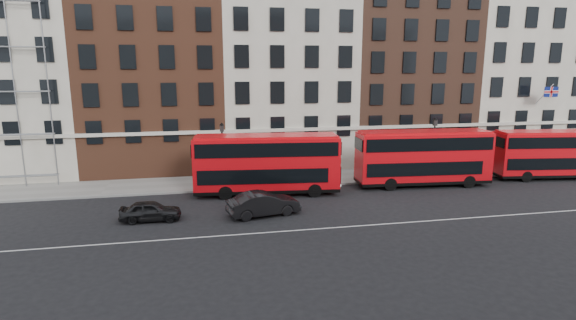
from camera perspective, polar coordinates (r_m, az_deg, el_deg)
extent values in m
plane|color=black|center=(30.75, 5.91, -7.20)|extent=(120.00, 120.00, 0.00)
cube|color=gray|center=(40.46, 1.54, -2.36)|extent=(80.00, 5.00, 0.15)
cube|color=gray|center=(38.11, 2.37, -3.26)|extent=(80.00, 0.30, 0.16)
cube|color=white|center=(28.96, 7.08, -8.44)|extent=(70.00, 0.12, 0.01)
cube|color=#B1AA99|center=(48.75, -32.08, 10.07)|extent=(12.80, 10.00, 20.00)
cube|color=brown|center=(45.93, -16.77, 12.60)|extent=(12.80, 10.00, 22.00)
cube|color=#ADA999|center=(46.57, -0.48, 11.22)|extent=(12.80, 10.00, 19.00)
cube|color=brown|center=(50.56, 14.24, 12.05)|extent=(12.80, 10.00, 21.00)
cube|color=#B3AC9A|center=(57.20, 26.09, 10.66)|extent=(12.80, 10.00, 20.00)
cube|color=red|center=(35.29, -2.72, -0.45)|extent=(11.48, 3.81, 4.24)
cube|color=black|center=(35.76, -2.69, -3.57)|extent=(11.48, 3.86, 0.26)
cube|color=black|center=(35.43, -3.23, -1.61)|extent=(10.21, 3.77, 1.13)
cube|color=black|center=(35.03, -2.74, 1.65)|extent=(11.06, 3.86, 1.07)
cube|color=red|center=(34.89, -2.75, 3.03)|extent=(11.14, 3.57, 0.19)
cube|color=black|center=(36.18, 6.31, -1.56)|extent=(0.33, 2.36, 1.39)
cube|color=black|center=(35.93, 6.35, 0.22)|extent=(0.29, 2.04, 0.45)
cylinder|color=black|center=(34.96, 3.40, -3.89)|extent=(1.10, 0.41, 1.07)
cylinder|color=black|center=(37.25, 2.84, -2.89)|extent=(1.10, 0.41, 1.07)
cylinder|color=black|center=(34.60, -7.93, -4.15)|extent=(1.10, 0.41, 1.07)
cylinder|color=black|center=(36.91, -7.78, -3.13)|extent=(1.10, 0.41, 1.07)
cube|color=red|center=(39.49, 16.77, 0.34)|extent=(11.33, 3.47, 4.20)
cube|color=black|center=(39.91, 16.61, -2.44)|extent=(11.33, 3.51, 0.26)
cube|color=black|center=(39.50, 16.29, -0.69)|extent=(10.06, 3.46, 1.12)
cube|color=black|center=(39.26, 16.89, 2.20)|extent=(10.91, 3.53, 1.06)
cube|color=red|center=(39.13, 16.96, 3.43)|extent=(10.99, 3.24, 0.19)
cube|color=black|center=(42.22, 23.71, -0.59)|extent=(0.26, 2.34, 1.38)
cube|color=black|center=(42.01, 23.84, 0.93)|extent=(0.23, 2.02, 0.45)
cylinder|color=black|center=(40.46, 21.98, -2.57)|extent=(1.08, 0.38, 1.06)
cylinder|color=black|center=(42.49, 20.44, -1.80)|extent=(1.08, 0.38, 1.06)
cylinder|color=black|center=(37.66, 12.87, -3.03)|extent=(1.08, 0.38, 1.06)
cylinder|color=black|center=(39.83, 11.72, -2.16)|extent=(1.08, 0.38, 1.06)
cube|color=red|center=(46.80, 30.61, 0.69)|extent=(10.56, 3.82, 3.88)
cube|color=black|center=(47.14, 30.38, -1.49)|extent=(10.56, 3.86, 0.24)
cube|color=black|center=(46.75, 30.23, -0.11)|extent=(9.40, 3.74, 1.03)
cube|color=black|center=(46.62, 30.77, 2.14)|extent=(10.18, 3.85, 0.98)
cube|color=red|center=(46.52, 30.87, 3.09)|extent=(10.24, 3.59, 0.18)
cylinder|color=black|center=(44.64, 28.02, -1.87)|extent=(1.01, 0.40, 0.98)
cylinder|color=black|center=(46.48, 26.62, -1.24)|extent=(1.01, 0.40, 0.98)
imported|color=black|center=(31.05, -17.06, -6.19)|extent=(3.97, 1.70, 1.34)
imported|color=black|center=(30.73, -3.12, -5.57)|extent=(5.17, 2.70, 1.62)
cylinder|color=black|center=(37.80, -8.29, 0.19)|extent=(0.14, 0.14, 4.60)
cylinder|color=black|center=(38.25, -8.20, -2.74)|extent=(0.32, 0.32, 0.60)
cube|color=#262626|center=(37.37, -8.41, 4.02)|extent=(0.32, 0.32, 0.55)
cone|color=black|center=(37.33, -8.42, 4.56)|extent=(0.44, 0.44, 0.25)
cylinder|color=black|center=(43.11, 17.96, 1.17)|extent=(0.14, 0.14, 4.60)
cylinder|color=black|center=(43.51, 17.80, -1.42)|extent=(0.32, 0.32, 0.60)
cube|color=#262626|center=(42.74, 18.18, 4.53)|extent=(0.32, 0.32, 0.55)
cone|color=black|center=(42.70, 18.21, 5.00)|extent=(0.44, 0.44, 0.25)
cylinder|color=black|center=(50.65, 31.69, 0.34)|extent=(0.12, 0.12, 2.60)
cube|color=black|center=(50.30, 32.00, 2.09)|extent=(0.25, 0.30, 0.75)
sphere|color=red|center=(50.15, 32.16, 2.30)|extent=(0.14, 0.14, 0.14)
sphere|color=#0C9919|center=(50.21, 32.11, 1.81)|extent=(0.14, 0.14, 0.14)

